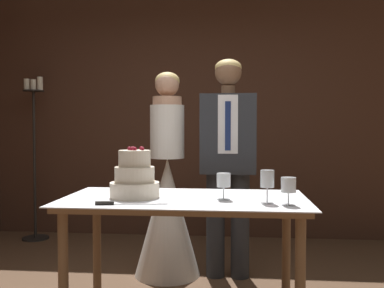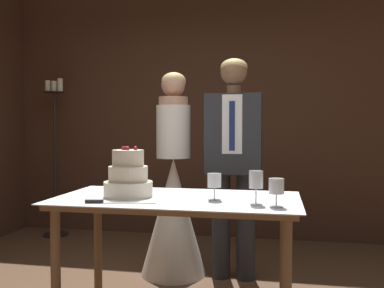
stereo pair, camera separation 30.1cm
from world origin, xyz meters
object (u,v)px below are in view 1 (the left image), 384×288
tiered_cake (135,178)px  wine_glass_far (288,186)px  groom (228,153)px  cake_table (185,213)px  candle_stand (34,157)px  wine_glass_near (224,182)px  wine_glass_middle (267,181)px  bride (167,201)px  cake_knife (117,203)px

tiered_cake → wine_glass_far: tiered_cake is taller
wine_glass_far → groom: bearing=106.6°
wine_glass_far → cake_table: bearing=160.7°
wine_glass_far → candle_stand: size_ratio=0.09×
tiered_cake → cake_table: bearing=4.6°
cake_table → groom: bearing=75.0°
wine_glass_near → wine_glass_middle: wine_glass_middle is taller
cake_table → wine_glass_far: (0.59, -0.21, 0.20)m
tiered_cake → groom: size_ratio=0.17×
groom → bride: bearing=180.0°
cake_knife → candle_stand: bearing=115.0°
wine_glass_middle → groom: size_ratio=0.11×
wine_glass_far → cake_knife: bearing=-175.7°
tiered_cake → wine_glass_near: bearing=-3.4°
wine_glass_middle → groom: groom is taller
groom → wine_glass_near: bearing=-90.8°
wine_glass_middle → wine_glass_near: bearing=157.7°
candle_stand → tiered_cake: bearing=-51.2°
wine_glass_near → wine_glass_middle: (0.24, -0.10, 0.02)m
wine_glass_near → wine_glass_far: bearing=-23.0°
cake_knife → wine_glass_middle: 0.83m
wine_glass_middle → bride: size_ratio=0.11×
wine_glass_near → bride: size_ratio=0.09×
bride → wine_glass_far: bearing=-53.6°
cake_table → tiered_cake: bearing=-175.4°
tiered_cake → wine_glass_middle: size_ratio=1.65×
cake_knife → wine_glass_middle: (0.81, 0.12, 0.12)m
cake_table → wine_glass_far: size_ratio=9.55×
wine_glass_near → wine_glass_far: (0.35, -0.15, 0.00)m
wine_glass_near → cake_table: bearing=166.7°
tiered_cake → wine_glass_middle: tiered_cake is taller
cake_table → bride: size_ratio=0.87×
tiered_cake → wine_glass_near: tiered_cake is taller
bride → candle_stand: size_ratio=0.95×
wine_glass_middle → tiered_cake: bearing=170.4°
cake_knife → candle_stand: candle_stand is taller
wine_glass_near → wine_glass_far: wine_glass_near is taller
tiered_cake → groom: bearing=60.1°
wine_glass_far → candle_stand: 3.24m
wine_glass_far → wine_glass_middle: bearing=155.4°
tiered_cake → groom: groom is taller
candle_stand → cake_knife: bearing=-55.2°
wine_glass_far → bride: 1.44m
wine_glass_middle → bride: (-0.73, 1.08, -0.31)m
cake_table → wine_glass_middle: bearing=-18.0°
cake_table → candle_stand: bearing=134.2°
tiered_cake → bride: 1.00m
wine_glass_near → bride: (-0.48, 0.98, -0.29)m
groom → tiered_cake: bearing=-119.9°
groom → candle_stand: groom is taller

